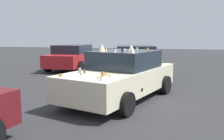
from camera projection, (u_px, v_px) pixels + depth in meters
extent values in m
plane|color=#2D2D30|center=(121.00, 99.00, 7.81)|extent=(60.00, 60.00, 0.00)
cube|color=beige|center=(121.00, 80.00, 7.72)|extent=(4.86, 3.01, 0.68)
cube|color=#1E2833|center=(125.00, 59.00, 7.83)|extent=(2.40, 2.16, 0.55)
cylinder|color=black|center=(126.00, 104.00, 6.10)|extent=(0.65, 0.38, 0.61)
cylinder|color=black|center=(68.00, 95.00, 7.05)|extent=(0.65, 0.38, 0.61)
cylinder|color=black|center=(165.00, 85.00, 8.48)|extent=(0.65, 0.38, 0.61)
cylinder|color=black|center=(118.00, 80.00, 9.43)|extent=(0.65, 0.38, 0.61)
ellipsoid|color=black|center=(63.00, 86.00, 6.79)|extent=(0.14, 0.06, 0.14)
ellipsoid|color=black|center=(62.00, 91.00, 6.80)|extent=(0.10, 0.05, 0.12)
ellipsoid|color=black|center=(142.00, 90.00, 6.89)|extent=(0.13, 0.06, 0.11)
ellipsoid|color=black|center=(105.00, 80.00, 8.63)|extent=(0.11, 0.05, 0.16)
ellipsoid|color=black|center=(114.00, 72.00, 9.06)|extent=(0.13, 0.06, 0.14)
ellipsoid|color=black|center=(109.00, 77.00, 8.82)|extent=(0.12, 0.05, 0.10)
ellipsoid|color=black|center=(131.00, 96.00, 6.35)|extent=(0.11, 0.05, 0.09)
cylinder|color=gray|center=(80.00, 70.00, 6.91)|extent=(0.11, 0.11, 0.13)
cylinder|color=#51381E|center=(84.00, 71.00, 6.78)|extent=(0.06, 0.06, 0.12)
cone|color=#51381E|center=(104.00, 73.00, 6.65)|extent=(0.10, 0.10, 0.07)
cylinder|color=silver|center=(110.00, 75.00, 6.19)|extent=(0.11, 0.11, 0.08)
cone|color=gray|center=(81.00, 73.00, 6.50)|extent=(0.13, 0.13, 0.11)
cone|color=#A87A38|center=(106.00, 74.00, 6.40)|extent=(0.06, 0.06, 0.10)
cylinder|color=silver|center=(101.00, 79.00, 5.68)|extent=(0.10, 0.10, 0.09)
cone|color=gray|center=(102.00, 73.00, 6.67)|extent=(0.08, 0.08, 0.08)
sphere|color=tan|center=(98.00, 77.00, 5.96)|extent=(0.06, 0.06, 0.06)
cylinder|color=#A87A38|center=(61.00, 75.00, 6.29)|extent=(0.12, 0.12, 0.06)
cylinder|color=#A87A38|center=(103.00, 74.00, 6.29)|extent=(0.12, 0.12, 0.11)
cone|color=black|center=(132.00, 50.00, 7.40)|extent=(0.10, 0.10, 0.06)
cone|color=gray|center=(125.00, 49.00, 8.12)|extent=(0.11, 0.11, 0.06)
cone|color=tan|center=(106.00, 49.00, 7.94)|extent=(0.08, 0.08, 0.08)
cone|color=silver|center=(115.00, 50.00, 7.53)|extent=(0.09, 0.09, 0.07)
cylinder|color=silver|center=(137.00, 49.00, 7.50)|extent=(0.06, 0.06, 0.12)
cone|color=gray|center=(132.00, 51.00, 6.82)|extent=(0.10, 0.10, 0.12)
cone|color=#51381E|center=(115.00, 48.00, 8.36)|extent=(0.07, 0.07, 0.10)
cylinder|color=orange|center=(148.00, 49.00, 7.86)|extent=(0.08, 0.08, 0.09)
cylinder|color=black|center=(122.00, 49.00, 8.01)|extent=(0.10, 0.10, 0.11)
cone|color=beige|center=(131.00, 48.00, 7.06)|extent=(0.20, 0.20, 0.23)
cone|color=beige|center=(102.00, 47.00, 7.57)|extent=(0.20, 0.20, 0.23)
cube|color=red|center=(74.00, 59.00, 14.58)|extent=(4.43, 1.85, 0.67)
cube|color=#1E2833|center=(72.00, 49.00, 14.35)|extent=(2.13, 1.68, 0.48)
cylinder|color=black|center=(69.00, 61.00, 16.16)|extent=(0.65, 0.23, 0.65)
cylinder|color=black|center=(96.00, 62.00, 15.70)|extent=(0.65, 0.23, 0.65)
cylinder|color=black|center=(48.00, 66.00, 13.53)|extent=(0.65, 0.23, 0.65)
cylinder|color=black|center=(80.00, 67.00, 13.08)|extent=(0.65, 0.23, 0.65)
cube|color=#1E602D|center=(135.00, 65.00, 11.21)|extent=(4.29, 2.70, 0.72)
cube|color=#1E2833|center=(135.00, 51.00, 11.38)|extent=(2.18, 2.04, 0.51)
cylinder|color=black|center=(161.00, 77.00, 10.02)|extent=(0.69, 0.37, 0.65)
cylinder|color=black|center=(115.00, 77.00, 10.05)|extent=(0.69, 0.37, 0.65)
cylinder|color=black|center=(152.00, 69.00, 12.46)|extent=(0.69, 0.37, 0.65)
cylinder|color=black|center=(115.00, 68.00, 12.49)|extent=(0.69, 0.37, 0.65)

